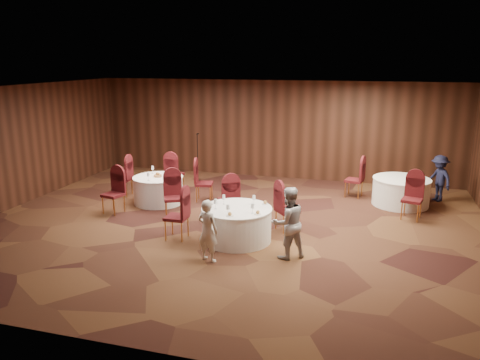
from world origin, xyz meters
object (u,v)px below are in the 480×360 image
(woman_b, at_px, (288,223))
(table_right, at_px, (401,191))
(mic_stand, at_px, (198,167))
(woman_a, at_px, (208,231))
(man_c, at_px, (439,178))
(table_left, at_px, (158,190))
(table_main, at_px, (237,224))

(woman_b, bearing_deg, table_right, -155.66)
(mic_stand, bearing_deg, woman_a, -67.18)
(mic_stand, relative_size, woman_a, 1.25)
(table_right, height_order, woman_a, woman_a)
(table_right, xyz_separation_m, man_c, (1.01, 0.68, 0.28))
(woman_a, relative_size, man_c, 0.97)
(mic_stand, xyz_separation_m, man_c, (7.23, -0.20, 0.20))
(table_right, xyz_separation_m, woman_a, (-3.79, -4.88, 0.25))
(table_left, xyz_separation_m, man_c, (7.42, 2.33, 0.28))
(table_left, relative_size, woman_b, 0.93)
(table_right, relative_size, woman_b, 1.04)
(woman_b, xyz_separation_m, man_c, (3.34, 4.97, -0.08))
(table_right, distance_m, woman_b, 4.89)
(woman_b, bearing_deg, table_left, -70.11)
(table_left, bearing_deg, woman_b, -32.90)
(woman_a, distance_m, woman_b, 1.58)
(woman_a, bearing_deg, table_main, -82.23)
(woman_a, bearing_deg, table_left, -32.22)
(woman_b, bearing_deg, man_c, -161.11)
(woman_a, distance_m, man_c, 7.35)
(table_main, xyz_separation_m, mic_stand, (-2.65, 4.56, 0.08))
(man_c, bearing_deg, woman_b, -68.98)
(table_main, height_order, table_right, same)
(mic_stand, bearing_deg, table_right, -7.99)
(table_right, bearing_deg, table_main, -133.96)
(mic_stand, bearing_deg, woman_b, -53.03)
(woman_a, bearing_deg, mic_stand, -48.37)
(mic_stand, distance_m, woman_a, 6.25)
(table_main, height_order, table_left, same)
(table_left, xyz_separation_m, table_right, (6.40, 1.65, 0.00))
(man_c, bearing_deg, table_right, -91.34)
(table_right, distance_m, woman_a, 6.19)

